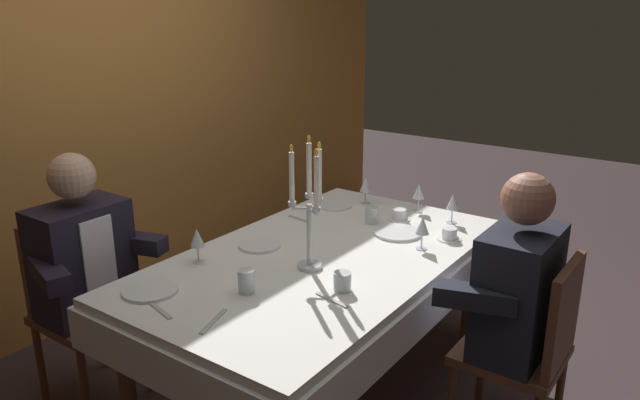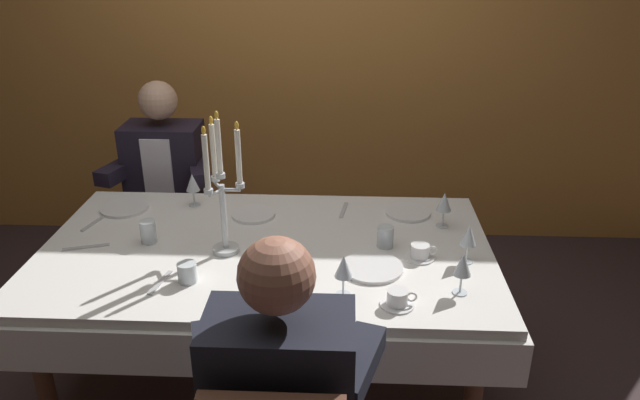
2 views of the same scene
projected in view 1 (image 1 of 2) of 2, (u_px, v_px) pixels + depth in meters
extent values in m
plane|color=#3C2D30|center=(321.00, 388.00, 3.08)|extent=(12.00, 12.00, 0.00)
cube|color=#CA843E|center=(93.00, 96.00, 3.58)|extent=(6.00, 0.12, 2.70)
cube|color=white|center=(322.00, 258.00, 2.86)|extent=(1.90, 1.10, 0.04)
cube|color=white|center=(322.00, 279.00, 2.89)|extent=(1.94, 1.14, 0.18)
cylinder|color=brown|center=(470.00, 289.00, 3.38)|extent=(0.07, 0.07, 0.70)
cylinder|color=brown|center=(126.00, 378.00, 2.56)|extent=(0.07, 0.07, 0.70)
cylinder|color=brown|center=(342.00, 254.00, 3.85)|extent=(0.07, 0.07, 0.70)
cylinder|color=silver|center=(310.00, 266.00, 2.70)|extent=(0.11, 0.11, 0.02)
cylinder|color=silver|center=(309.00, 235.00, 2.65)|extent=(0.02, 0.02, 0.28)
cylinder|color=silver|center=(309.00, 195.00, 2.59)|extent=(0.04, 0.04, 0.02)
cylinder|color=white|center=(309.00, 169.00, 2.56)|extent=(0.02, 0.02, 0.22)
ellipsoid|color=yellow|center=(309.00, 139.00, 2.52)|extent=(0.02, 0.02, 0.03)
cylinder|color=silver|center=(314.00, 206.00, 2.64)|extent=(0.08, 0.01, 0.01)
cylinder|color=silver|center=(319.00, 200.00, 2.67)|extent=(0.04, 0.04, 0.02)
cylinder|color=white|center=(319.00, 174.00, 2.63)|extent=(0.02, 0.02, 0.22)
ellipsoid|color=yellow|center=(319.00, 145.00, 2.59)|extent=(0.02, 0.02, 0.03)
cylinder|color=silver|center=(301.00, 208.00, 2.62)|extent=(0.05, 0.07, 0.01)
cylinder|color=silver|center=(292.00, 204.00, 2.61)|extent=(0.04, 0.04, 0.02)
cylinder|color=white|center=(292.00, 177.00, 2.58)|extent=(0.02, 0.02, 0.22)
ellipsoid|color=yellow|center=(291.00, 148.00, 2.54)|extent=(0.02, 0.02, 0.03)
cylinder|color=silver|center=(313.00, 211.00, 2.58)|extent=(0.05, 0.07, 0.01)
cylinder|color=silver|center=(316.00, 209.00, 2.54)|extent=(0.04, 0.04, 0.02)
cylinder|color=white|center=(316.00, 182.00, 2.51)|extent=(0.02, 0.02, 0.22)
ellipsoid|color=yellow|center=(316.00, 152.00, 2.47)|extent=(0.02, 0.02, 0.03)
cylinder|color=white|center=(260.00, 245.00, 2.94)|extent=(0.20, 0.20, 0.01)
cylinder|color=white|center=(334.00, 205.00, 3.53)|extent=(0.21, 0.21, 0.01)
cylinder|color=white|center=(151.00, 290.00, 2.47)|extent=(0.23, 0.23, 0.01)
cylinder|color=white|center=(397.00, 233.00, 3.10)|extent=(0.25, 0.25, 0.01)
cylinder|color=silver|center=(199.00, 262.00, 2.76)|extent=(0.06, 0.06, 0.00)
cylinder|color=silver|center=(198.00, 254.00, 2.75)|extent=(0.01, 0.01, 0.07)
cone|color=silver|center=(197.00, 237.00, 2.72)|extent=(0.07, 0.07, 0.08)
cylinder|color=silver|center=(418.00, 211.00, 3.44)|extent=(0.06, 0.06, 0.00)
cylinder|color=silver|center=(418.00, 205.00, 3.43)|extent=(0.01, 0.01, 0.07)
cone|color=silver|center=(419.00, 191.00, 3.40)|extent=(0.07, 0.07, 0.08)
cylinder|color=maroon|center=(419.00, 195.00, 3.41)|extent=(0.04, 0.04, 0.03)
cylinder|color=silver|center=(365.00, 203.00, 3.58)|extent=(0.06, 0.06, 0.00)
cylinder|color=silver|center=(365.00, 197.00, 3.57)|extent=(0.01, 0.01, 0.07)
cone|color=silver|center=(365.00, 184.00, 3.54)|extent=(0.07, 0.07, 0.08)
cylinder|color=silver|center=(421.00, 249.00, 2.91)|extent=(0.06, 0.06, 0.00)
cylinder|color=silver|center=(422.00, 241.00, 2.90)|extent=(0.01, 0.01, 0.07)
cone|color=silver|center=(423.00, 225.00, 2.87)|extent=(0.07, 0.07, 0.08)
cylinder|color=maroon|center=(422.00, 230.00, 2.88)|extent=(0.04, 0.04, 0.03)
cylinder|color=silver|center=(451.00, 222.00, 3.26)|extent=(0.06, 0.06, 0.00)
cylinder|color=silver|center=(452.00, 216.00, 3.25)|extent=(0.01, 0.01, 0.07)
cone|color=silver|center=(453.00, 201.00, 3.23)|extent=(0.07, 0.07, 0.08)
cylinder|color=silver|center=(342.00, 281.00, 2.48)|extent=(0.07, 0.07, 0.08)
cylinder|color=silver|center=(246.00, 281.00, 2.45)|extent=(0.07, 0.07, 0.10)
cylinder|color=silver|center=(372.00, 215.00, 3.24)|extent=(0.07, 0.07, 0.09)
cylinder|color=white|center=(449.00, 239.00, 3.03)|extent=(0.12, 0.12, 0.01)
cylinder|color=white|center=(449.00, 233.00, 3.02)|extent=(0.08, 0.08, 0.05)
torus|color=white|center=(453.00, 230.00, 3.06)|extent=(0.04, 0.01, 0.04)
cylinder|color=white|center=(399.00, 219.00, 3.31)|extent=(0.12, 0.12, 0.01)
cylinder|color=white|center=(399.00, 214.00, 3.30)|extent=(0.08, 0.08, 0.05)
torus|color=white|center=(403.00, 211.00, 3.34)|extent=(0.04, 0.01, 0.04)
cube|color=#B7B7BC|center=(213.00, 321.00, 2.24)|extent=(0.19, 0.07, 0.01)
cube|color=#B7B7BC|center=(159.00, 309.00, 2.32)|extent=(0.07, 0.19, 0.01)
cube|color=#B7B7BC|center=(300.00, 219.00, 3.31)|extent=(0.04, 0.17, 0.01)
cube|color=#B7B7BC|center=(332.00, 300.00, 2.40)|extent=(0.05, 0.17, 0.01)
cylinder|color=brown|center=(85.00, 388.00, 2.73)|extent=(0.04, 0.04, 0.42)
cylinder|color=brown|center=(149.00, 353.00, 3.01)|extent=(0.04, 0.04, 0.42)
cylinder|color=brown|center=(40.00, 362.00, 2.93)|extent=(0.04, 0.04, 0.42)
cylinder|color=brown|center=(104.00, 331.00, 3.21)|extent=(0.04, 0.04, 0.42)
cube|color=brown|center=(90.00, 316.00, 2.90)|extent=(0.42, 0.42, 0.04)
cube|color=brown|center=(60.00, 260.00, 2.93)|extent=(0.38, 0.04, 0.44)
cube|color=black|center=(83.00, 260.00, 2.81)|extent=(0.42, 0.26, 0.54)
cube|color=white|center=(100.00, 261.00, 2.72)|extent=(0.16, 0.01, 0.40)
sphere|color=tan|center=(72.00, 176.00, 2.68)|extent=(0.21, 0.21, 0.21)
cube|color=black|center=(50.00, 274.00, 2.57)|extent=(0.19, 0.34, 0.08)
cube|color=black|center=(134.00, 242.00, 2.91)|extent=(0.19, 0.34, 0.08)
cylinder|color=brown|center=(481.00, 367.00, 2.89)|extent=(0.04, 0.04, 0.42)
cylinder|color=brown|center=(559.00, 394.00, 2.69)|extent=(0.04, 0.04, 0.42)
cube|color=brown|center=(511.00, 354.00, 2.58)|extent=(0.42, 0.42, 0.04)
cube|color=brown|center=(564.00, 316.00, 2.40)|extent=(0.38, 0.04, 0.44)
cube|color=black|center=(517.00, 292.00, 2.49)|extent=(0.42, 0.26, 0.54)
cube|color=#8F92B6|center=(486.00, 278.00, 2.55)|extent=(0.16, 0.01, 0.40)
sphere|color=#9D644F|center=(528.00, 199.00, 2.37)|extent=(0.21, 0.21, 0.21)
cube|color=black|center=(512.00, 260.00, 2.70)|extent=(0.19, 0.34, 0.08)
cube|color=black|center=(475.00, 297.00, 2.36)|extent=(0.19, 0.34, 0.08)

